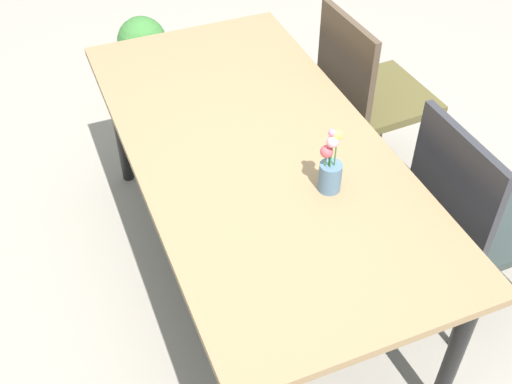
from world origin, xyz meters
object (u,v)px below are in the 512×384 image
at_px(flower_vase, 330,169).
at_px(potted_plant, 144,55).
at_px(chair_near_right, 367,90).
at_px(chair_near_left, 475,209).
at_px(dining_table, 256,158).

bearing_deg(flower_vase, potted_plant, 6.19).
height_order(chair_near_right, chair_near_left, chair_near_right).
distance_m(chair_near_right, flower_vase, 0.98).
bearing_deg(chair_near_left, dining_table, -121.28).
bearing_deg(potted_plant, chair_near_right, -145.76).
xyz_separation_m(dining_table, chair_near_left, (-0.42, -0.72, -0.16)).
bearing_deg(dining_table, flower_vase, -155.90).
relative_size(chair_near_left, potted_plant, 1.88).
distance_m(dining_table, flower_vase, 0.37).
distance_m(dining_table, chair_near_right, 0.85).
bearing_deg(chair_near_right, chair_near_left, -3.05).
relative_size(flower_vase, potted_plant, 0.52).
bearing_deg(chair_near_right, potted_plant, -148.58).
bearing_deg(chair_near_left, chair_near_right, 178.65).
xyz_separation_m(flower_vase, potted_plant, (1.88, 0.20, -0.57)).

